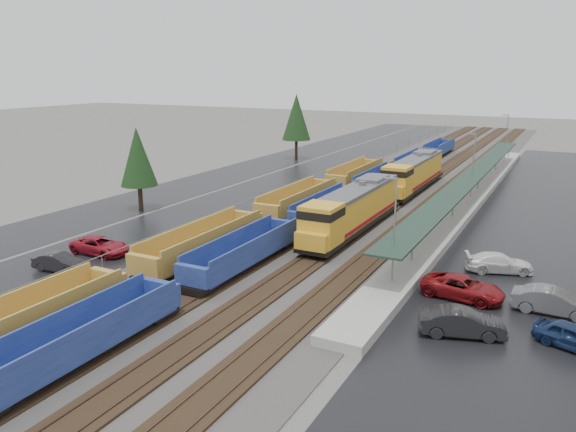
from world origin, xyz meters
name	(u,v)px	position (x,y,z in m)	size (l,w,h in m)	color
ground	(63,400)	(0.00, 0.00, 0.00)	(360.00, 360.00, 0.00)	#56544F
ballast_strip	(412,180)	(0.00, 60.00, 0.04)	(20.00, 160.00, 0.08)	#302D2B
trackbed	(412,180)	(0.00, 60.00, 0.16)	(14.60, 160.00, 0.22)	black
west_parking_lot	(314,172)	(-15.00, 60.00, 0.01)	(10.00, 160.00, 0.02)	black
west_road	(257,167)	(-25.00, 60.00, 0.01)	(9.00, 160.00, 0.02)	black
east_commuter_lot	(561,212)	(19.00, 50.00, 0.01)	(16.00, 100.00, 0.02)	black
station_platform	(470,196)	(9.50, 50.01, 0.73)	(3.00, 80.00, 8.00)	#9E9B93
chainlink_fence	(344,166)	(-9.50, 58.44, 1.61)	(0.08, 160.04, 2.02)	gray
tree_west_near	(138,157)	(-22.00, 30.00, 5.82)	(3.96, 3.96, 9.00)	#332316
tree_west_far	(296,117)	(-23.00, 70.00, 7.12)	(4.84, 4.84, 11.00)	#332316
locomotive_lead	(352,210)	(2.00, 31.59, 2.36)	(2.97, 19.54, 4.42)	black
locomotive_trail	(413,174)	(2.00, 52.59, 2.36)	(2.97, 19.54, 4.42)	black
well_string_yellow	(203,245)	(-6.00, 19.41, 1.24)	(2.86, 83.71, 2.54)	#AD8730
well_string_blue	(329,208)	(-2.00, 35.59, 1.17)	(2.66, 112.09, 2.36)	navy
parked_car_west_b	(60,263)	(-14.07, 12.14, 0.70)	(4.25, 1.48, 1.40)	black
parked_car_west_c	(100,246)	(-14.44, 16.59, 0.71)	(5.14, 2.37, 1.43)	maroon
parked_car_east_a	(462,323)	(15.14, 15.27, 0.80)	(4.86, 1.69, 1.60)	black
parked_car_east_b	(463,288)	(14.12, 20.91, 0.75)	(5.42, 2.50, 1.51)	maroon
parked_car_east_c	(499,263)	(15.58, 27.35, 0.72)	(4.95, 2.01, 1.44)	white
parked_car_east_d	(574,337)	(20.89, 16.48, 0.72)	(4.21, 1.70, 1.44)	#15274E
parked_car_east_e	(553,302)	(19.63, 20.99, 0.81)	(4.94, 1.72, 1.63)	#5A5B5F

